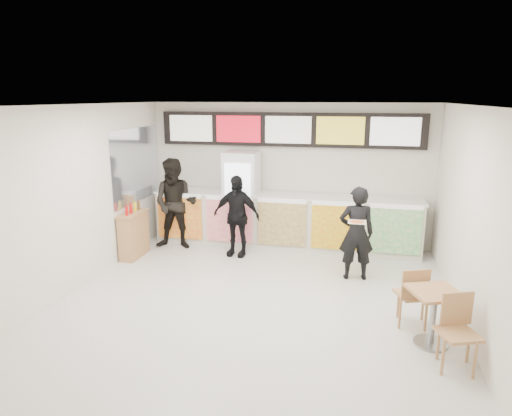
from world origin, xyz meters
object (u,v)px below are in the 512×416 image
(drinks_fridge, at_px, (242,199))
(customer_main, at_px, (356,233))
(customer_mid, at_px, (236,216))
(cafe_table, at_px, (434,308))
(service_counter, at_px, (285,221))
(customer_left, at_px, (176,204))
(condiment_ledge, at_px, (134,234))

(drinks_fridge, bearing_deg, customer_main, -30.64)
(customer_mid, bearing_deg, cafe_table, -33.53)
(cafe_table, bearing_deg, customer_mid, 119.31)
(service_counter, relative_size, customer_left, 2.93)
(service_counter, distance_m, cafe_table, 4.26)
(service_counter, xyz_separation_m, condiment_ledge, (-2.82, -1.25, -0.11))
(drinks_fridge, relative_size, customer_main, 1.21)
(cafe_table, relative_size, condiment_ledge, 1.45)
(condiment_ledge, bearing_deg, customer_main, -2.23)
(service_counter, height_order, customer_left, customer_left)
(service_counter, distance_m, customer_left, 2.30)
(customer_main, xyz_separation_m, cafe_table, (1.01, -2.04, -0.31))
(drinks_fridge, relative_size, cafe_table, 1.28)
(service_counter, xyz_separation_m, customer_main, (1.48, -1.42, 0.25))
(service_counter, xyz_separation_m, customer_left, (-2.21, -0.54, 0.38))
(drinks_fridge, relative_size, customer_mid, 1.23)
(drinks_fridge, xyz_separation_m, cafe_table, (3.43, -3.47, -0.49))
(customer_left, height_order, cafe_table, customer_left)
(service_counter, height_order, customer_mid, customer_mid)
(drinks_fridge, xyz_separation_m, customer_left, (-1.27, -0.56, -0.05))
(customer_main, bearing_deg, cafe_table, 106.45)
(condiment_ledge, bearing_deg, customer_left, 49.08)
(customer_left, bearing_deg, service_counter, 7.65)
(customer_left, xyz_separation_m, cafe_table, (4.70, -2.91, -0.43))
(customer_main, relative_size, cafe_table, 1.06)
(service_counter, relative_size, customer_main, 3.37)
(drinks_fridge, height_order, customer_left, drinks_fridge)
(drinks_fridge, relative_size, customer_left, 1.05)
(service_counter, height_order, customer_main, customer_main)
(service_counter, bearing_deg, customer_main, -43.66)
(drinks_fridge, xyz_separation_m, condiment_ledge, (-1.89, -1.27, -0.54))
(cafe_table, bearing_deg, customer_left, 126.90)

